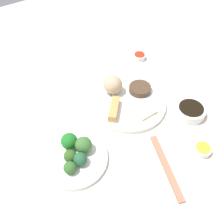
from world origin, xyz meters
The scene contains 19 objects.
tabletop centered at (0.00, 0.00, 0.01)m, with size 2.20×2.20×0.02m, color beige.
main_plate centered at (-0.04, 0.00, 0.03)m, with size 0.29×0.29×0.02m, color white.
rice_scoop centered at (-0.02, -0.08, 0.07)m, with size 0.07×0.07×0.07m, color tan.
spring_roll centered at (0.04, 0.01, 0.05)m, with size 0.11×0.03×0.03m, color tan.
crab_rangoon_wonton centered at (-0.05, 0.07, 0.04)m, with size 0.07×0.08×0.01m, color beige.
stir_fry_heap centered at (-0.11, -0.02, 0.05)m, with size 0.09×0.09×0.02m, color #4D3626.
broccoli_plate centered at (0.25, 0.09, 0.03)m, with size 0.21×0.21×0.01m, color white.
broccoli_floret_0 centered at (0.25, 0.12, 0.06)m, with size 0.04×0.04×0.04m, color #265A37.
broccoli_floret_1 centered at (0.26, 0.09, 0.05)m, with size 0.04×0.04×0.04m, color #315921.
broccoli_floret_2 centered at (0.21, 0.08, 0.06)m, with size 0.05×0.05×0.05m, color #3B6F31.
broccoli_floret_3 centered at (0.24, 0.04, 0.06)m, with size 0.05×0.05×0.05m, color #1F7324.
broccoli_floret_4 centered at (0.29, 0.12, 0.05)m, with size 0.04×0.04×0.04m, color #326529.
soy_sauce_bowl centered at (-0.18, 0.17, 0.04)m, with size 0.11×0.11×0.03m, color white.
soy_sauce_bowl_liquid centered at (-0.18, 0.17, 0.06)m, with size 0.09×0.09×0.00m, color black.
sauce_ramekin_sweet_and_sour centered at (-0.26, -0.20, 0.03)m, with size 0.06×0.06×0.02m, color white.
sauce_ramekin_sweet_and_sour_liquid centered at (-0.26, -0.20, 0.04)m, with size 0.05×0.05×0.00m, color red.
sauce_ramekin_hot_mustard centered at (-0.09, 0.31, 0.03)m, with size 0.06×0.06×0.02m, color white.
sauce_ramekin_hot_mustard_liquid centered at (-0.09, 0.31, 0.04)m, with size 0.05×0.05×0.00m, color yellow.
chopsticks_pair centered at (0.04, 0.28, 0.02)m, with size 0.23×0.02×0.01m, color #A67155.
Camera 1 is at (0.40, 0.49, 0.70)m, focal length 39.39 mm.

